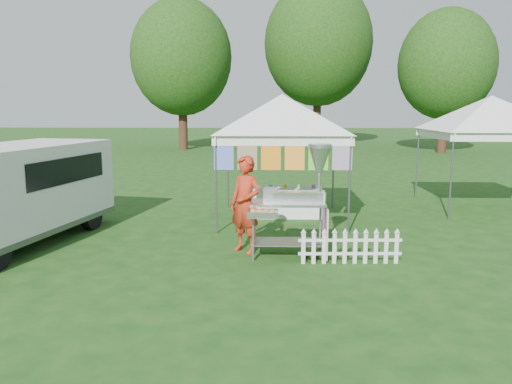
{
  "coord_description": "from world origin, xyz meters",
  "views": [
    {
      "loc": [
        -0.23,
        -8.42,
        2.68
      ],
      "look_at": [
        -0.53,
        0.91,
        1.1
      ],
      "focal_mm": 35.0,
      "sensor_mm": 36.0,
      "label": 1
    }
  ],
  "objects": [
    {
      "name": "donut_cart",
      "position": [
        0.28,
        0.36,
        1.21
      ],
      "size": [
        1.47,
        1.0,
        2.05
      ],
      "rotation": [
        0.0,
        0.0,
        -0.0
      ],
      "color": "gray",
      "rests_on": "ground"
    },
    {
      "name": "cargo_van",
      "position": [
        -5.32,
        1.12,
        1.05
      ],
      "size": [
        2.74,
        4.98,
        1.96
      ],
      "rotation": [
        0.0,
        0.0,
        -0.19
      ],
      "color": "silver",
      "rests_on": "ground"
    },
    {
      "name": "tree_right",
      "position": [
        10.0,
        22.0,
        5.18
      ],
      "size": [
        5.6,
        5.6,
        8.42
      ],
      "color": "#311B12",
      "rests_on": "ground"
    },
    {
      "name": "vendor",
      "position": [
        -0.72,
        0.65,
        0.91
      ],
      "size": [
        0.79,
        0.75,
        1.81
      ],
      "primitive_type": "imported",
      "rotation": [
        0.0,
        0.0,
        -0.66
      ],
      "color": "#B12B15",
      "rests_on": "ground"
    },
    {
      "name": "ground",
      "position": [
        0.0,
        0.0,
        0.0
      ],
      "size": [
        120.0,
        120.0,
        0.0
      ],
      "primitive_type": "plane",
      "color": "#154313",
      "rests_on": "ground"
    },
    {
      "name": "tree_left",
      "position": [
        -6.0,
        24.0,
        5.83
      ],
      "size": [
        6.4,
        6.4,
        9.53
      ],
      "color": "#311B12",
      "rests_on": "ground"
    },
    {
      "name": "tree_mid",
      "position": [
        3.0,
        28.0,
        7.14
      ],
      "size": [
        7.6,
        7.6,
        11.52
      ],
      "color": "#311B12",
      "rests_on": "ground"
    },
    {
      "name": "picket_fence",
      "position": [
        1.13,
        -0.02,
        0.29
      ],
      "size": [
        1.8,
        0.1,
        0.56
      ],
      "rotation": [
        0.0,
        0.0,
        0.04
      ],
      "color": "silver",
      "rests_on": "ground"
    },
    {
      "name": "canopy_main",
      "position": [
        0.0,
        3.49,
        2.99
      ],
      "size": [
        4.24,
        4.24,
        3.45
      ],
      "color": "#59595E",
      "rests_on": "ground"
    },
    {
      "name": "display_table",
      "position": [
        0.1,
        3.79,
        0.37
      ],
      "size": [
        1.8,
        0.7,
        0.74
      ],
      "primitive_type": "cube",
      "color": "white",
      "rests_on": "ground"
    },
    {
      "name": "canopy_right",
      "position": [
        5.5,
        5.0,
        2.99
      ],
      "size": [
        4.24,
        4.24,
        3.45
      ],
      "color": "#59595E",
      "rests_on": "ground"
    }
  ]
}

